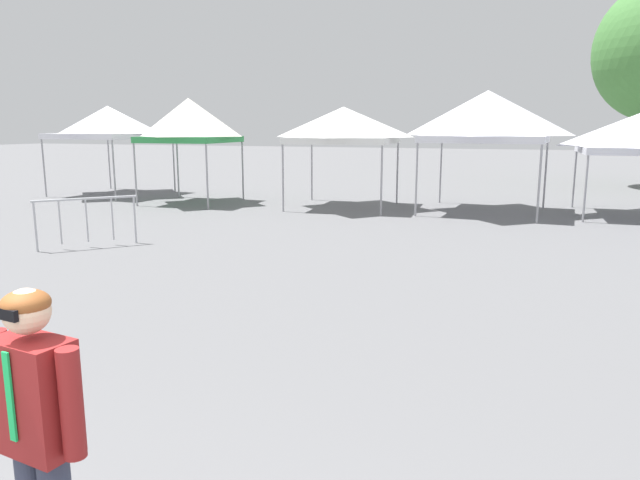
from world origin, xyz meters
TOP-DOWN VIEW (x-y plane):
  - canopy_tent_center at (-13.03, 17.37)m, footprint 3.66×3.66m
  - canopy_tent_right_of_center at (-8.81, 16.26)m, footprint 2.85×2.85m
  - canopy_tent_behind_left at (-3.63, 16.97)m, footprint 3.39×3.39m
  - canopy_tent_far_left at (0.68, 17.41)m, footprint 3.66×3.66m
  - person_foreground at (-0.12, 1.14)m, footprint 0.65×0.29m
  - crowd_barrier_by_lift at (-6.78, 8.96)m, footprint 1.43×1.60m

SIDE VIEW (x-z plane):
  - crowd_barrier_by_lift at x=-6.78m, z-range 0.22..1.29m
  - person_foreground at x=-0.12m, z-range 0.14..1.92m
  - canopy_tent_behind_left at x=-3.63m, z-range 1.01..4.18m
  - canopy_tent_center at x=-13.03m, z-range 1.05..4.36m
  - canopy_tent_right_of_center at x=-8.81m, z-range 1.01..4.50m
  - canopy_tent_far_left at x=0.68m, z-range 1.05..4.65m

